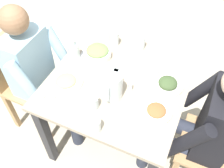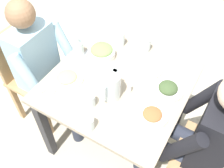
# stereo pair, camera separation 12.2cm
# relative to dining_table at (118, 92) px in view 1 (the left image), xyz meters

# --- Properties ---
(ground_plane) EXTENTS (8.00, 8.00, 0.00)m
(ground_plane) POSITION_rel_dining_table_xyz_m (0.00, 0.00, -0.62)
(ground_plane) COLOR #B7AD99
(dining_table) EXTENTS (0.91, 0.91, 0.74)m
(dining_table) POSITION_rel_dining_table_xyz_m (0.00, 0.00, 0.00)
(dining_table) COLOR gray
(dining_table) RESTS_ON ground_plane
(chair_near) EXTENTS (0.40, 0.40, 0.90)m
(chair_near) POSITION_rel_dining_table_xyz_m (0.10, -0.78, -0.11)
(chair_near) COLOR tan
(chair_near) RESTS_ON ground_plane
(diner_near) EXTENTS (0.48, 0.53, 1.19)m
(diner_near) POSITION_rel_dining_table_xyz_m (0.10, -0.58, 0.04)
(diner_near) COLOR #9EC6E0
(diner_near) RESTS_ON ground_plane
(diner_far) EXTENTS (0.48, 0.53, 1.19)m
(diner_far) POSITION_rel_dining_table_xyz_m (0.06, 0.58, 0.04)
(diner_far) COLOR black
(diner_far) RESTS_ON ground_plane
(water_pitcher) EXTENTS (0.16, 0.12, 0.19)m
(water_pitcher) POSITION_rel_dining_table_xyz_m (0.13, 0.02, 0.22)
(water_pitcher) COLOR silver
(water_pitcher) RESTS_ON dining_table
(salad_bowl) EXTENTS (0.20, 0.20, 0.09)m
(salad_bowl) POSITION_rel_dining_table_xyz_m (-0.15, -0.23, 0.17)
(salad_bowl) COLOR white
(salad_bowl) RESTS_ON dining_table
(plate_rice_curry) EXTENTS (0.19, 0.19, 0.04)m
(plate_rice_curry) POSITION_rel_dining_table_xyz_m (0.14, 0.31, 0.14)
(plate_rice_curry) COLOR white
(plate_rice_curry) RESTS_ON dining_table
(plate_fries) EXTENTS (0.22, 0.22, 0.04)m
(plate_fries) POSITION_rel_dining_table_xyz_m (0.16, -0.31, 0.14)
(plate_fries) COLOR white
(plate_fries) RESTS_ON dining_table
(plate_yoghurt) EXTENTS (0.22, 0.22, 0.05)m
(plate_yoghurt) POSITION_rel_dining_table_xyz_m (-0.20, 0.11, 0.14)
(plate_yoghurt) COLOR white
(plate_yoghurt) RESTS_ON dining_table
(plate_dolmas) EXTENTS (0.20, 0.20, 0.06)m
(plate_dolmas) POSITION_rel_dining_table_xyz_m (-0.09, 0.31, 0.14)
(plate_dolmas) COLOR white
(plate_dolmas) RESTS_ON dining_table
(water_glass_center) EXTENTS (0.06, 0.06, 0.09)m
(water_glass_center) POSITION_rel_dining_table_xyz_m (0.26, -0.05, 0.17)
(water_glass_center) COLOR silver
(water_glass_center) RESTS_ON dining_table
(water_glass_near_left) EXTENTS (0.07, 0.07, 0.11)m
(water_glass_near_left) POSITION_rel_dining_table_xyz_m (-0.33, -0.18, 0.18)
(water_glass_near_left) COLOR silver
(water_glass_near_left) RESTS_ON dining_table
(water_glass_far_right) EXTENTS (0.08, 0.08, 0.11)m
(water_glass_far_right) POSITION_rel_dining_table_xyz_m (-0.38, 0.01, 0.18)
(water_glass_far_right) COLOR silver
(water_glass_far_right) RESTS_ON dining_table
(water_glass_by_pitcher) EXTENTS (0.06, 0.06, 0.09)m
(water_glass_by_pitcher) POSITION_rel_dining_table_xyz_m (0.40, 0.03, 0.17)
(water_glass_by_pitcher) COLOR silver
(water_glass_by_pitcher) RESTS_ON dining_table
(oil_carafe) EXTENTS (0.08, 0.08, 0.16)m
(oil_carafe) POSITION_rel_dining_table_xyz_m (-0.07, -0.38, 0.18)
(oil_carafe) COLOR silver
(oil_carafe) RESTS_ON dining_table
(salt_shaker) EXTENTS (0.03, 0.03, 0.05)m
(salt_shaker) POSITION_rel_dining_table_xyz_m (0.04, 0.10, 0.15)
(salt_shaker) COLOR white
(salt_shaker) RESTS_ON dining_table
(fork_near) EXTENTS (0.17, 0.06, 0.01)m
(fork_near) POSITION_rel_dining_table_xyz_m (0.23, -0.33, 0.13)
(fork_near) COLOR silver
(fork_near) RESTS_ON dining_table
(knife_near) EXTENTS (0.19, 0.05, 0.01)m
(knife_near) POSITION_rel_dining_table_xyz_m (0.26, -0.37, 0.13)
(knife_near) COLOR silver
(knife_near) RESTS_ON dining_table
(fork_far) EXTENTS (0.17, 0.05, 0.01)m
(fork_far) POSITION_rel_dining_table_xyz_m (-0.14, -0.35, 0.13)
(fork_far) COLOR silver
(fork_far) RESTS_ON dining_table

